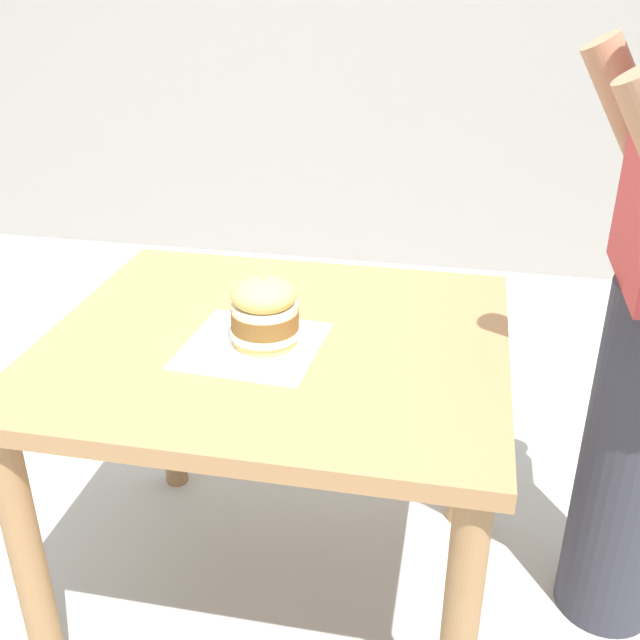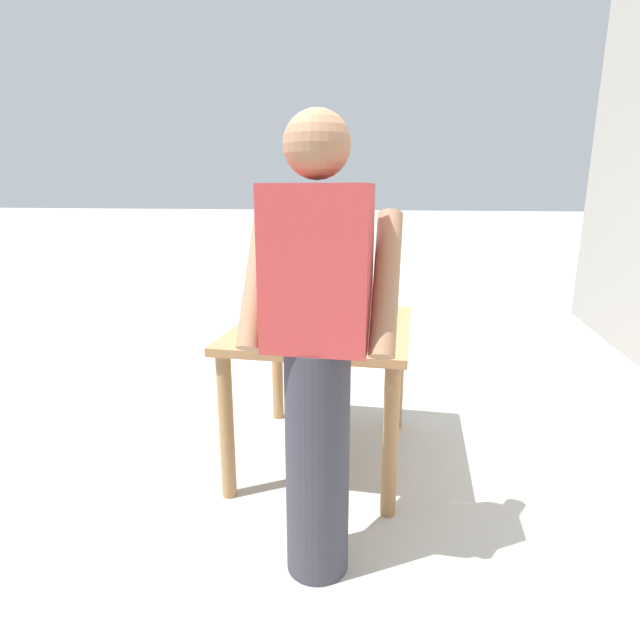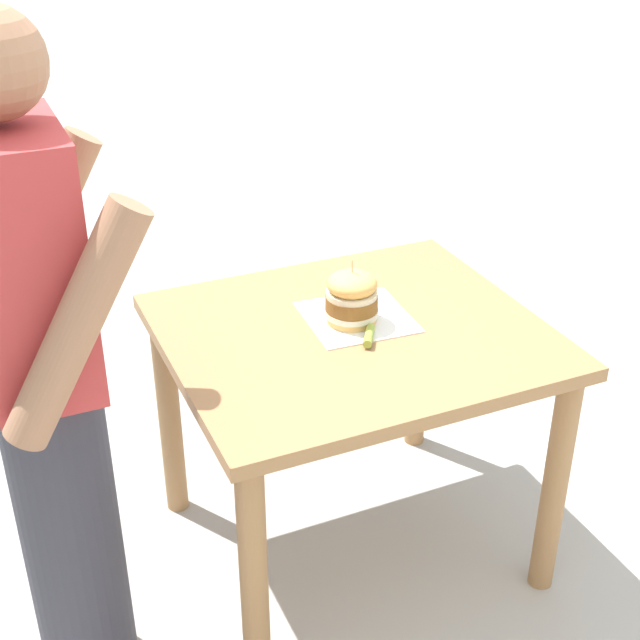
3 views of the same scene
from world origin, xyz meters
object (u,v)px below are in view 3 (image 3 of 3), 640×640
Objects in this scene: pickle_spear at (369,336)px; diner_across_table at (47,381)px; sandwich at (352,297)px; patio_table at (353,369)px.

diner_across_table is at bearing 93.73° from pickle_spear.
diner_across_table reaches higher than sandwich.
sandwich is at bearing -78.59° from diner_across_table.
sandwich reaches higher than patio_table.
diner_across_table is (-0.05, 0.83, 0.10)m from pickle_spear.
sandwich is 1.93× the size of pickle_spear.
diner_across_table is at bearing 98.94° from patio_table.
pickle_spear is at bearing -173.00° from patio_table.
pickle_spear is 0.06× the size of diner_across_table.
patio_table is 0.16m from pickle_spear.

